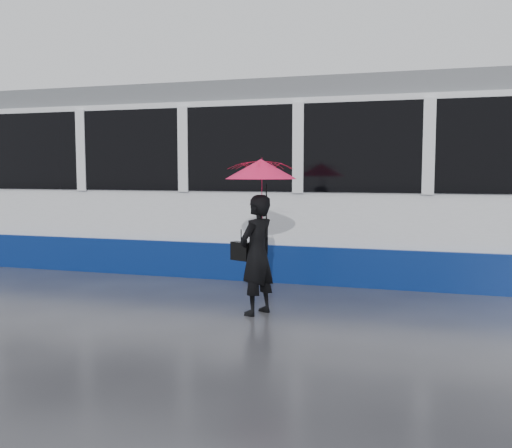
% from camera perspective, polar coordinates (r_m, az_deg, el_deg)
% --- Properties ---
extents(ground, '(90.00, 90.00, 0.00)m').
position_cam_1_polar(ground, '(8.18, 1.92, -7.65)').
color(ground, '#27272B').
rests_on(ground, ground).
extents(rails, '(34.00, 1.51, 0.02)m').
position_cam_1_polar(rails, '(10.56, 5.47, -4.65)').
color(rails, '#3F3D38').
rests_on(rails, ground).
extents(tram, '(26.00, 2.56, 3.35)m').
position_cam_1_polar(tram, '(11.60, -11.53, 4.25)').
color(tram, white).
rests_on(tram, ground).
extents(woman, '(0.56, 0.66, 1.54)m').
position_cam_1_polar(woman, '(7.27, 0.10, -3.11)').
color(woman, black).
rests_on(woman, ground).
extents(umbrella, '(1.18, 1.18, 1.04)m').
position_cam_1_polar(umbrella, '(7.18, 0.49, 4.12)').
color(umbrella, '#FC157A').
rests_on(umbrella, ground).
extents(handbag, '(0.30, 0.22, 0.42)m').
position_cam_1_polar(handbag, '(7.35, -1.49, -2.72)').
color(handbag, black).
rests_on(handbag, ground).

